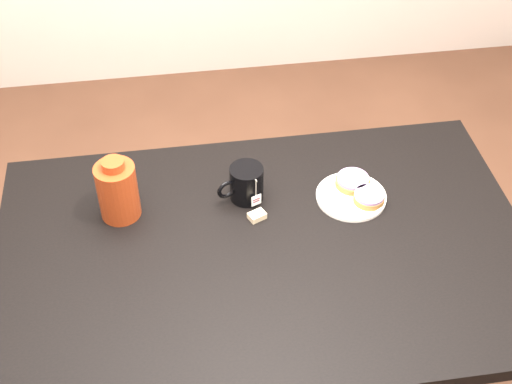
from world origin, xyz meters
TOP-DOWN VIEW (x-y plane):
  - table at (0.00, 0.00)m, footprint 1.40×0.90m
  - plate at (0.27, 0.15)m, footprint 0.20×0.20m
  - bagel_back at (0.28, 0.19)m, footprint 0.10×0.10m
  - bagel_front at (0.31, 0.12)m, footprint 0.11×0.11m
  - mug at (-0.02, 0.20)m, footprint 0.15×0.12m
  - teabag_pouch at (-0.00, 0.11)m, footprint 0.05×0.05m
  - bagel_package at (-0.37, 0.18)m, footprint 0.14×0.14m

SIDE VIEW (x-z plane):
  - table at x=0.00m, z-range 0.29..1.04m
  - plate at x=0.27m, z-range 0.75..0.76m
  - teabag_pouch at x=0.00m, z-range 0.75..0.77m
  - bagel_back at x=0.28m, z-range 0.76..0.79m
  - bagel_front at x=0.31m, z-range 0.76..0.79m
  - mug at x=-0.02m, z-range 0.75..0.85m
  - bagel_package at x=-0.37m, z-range 0.74..0.93m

